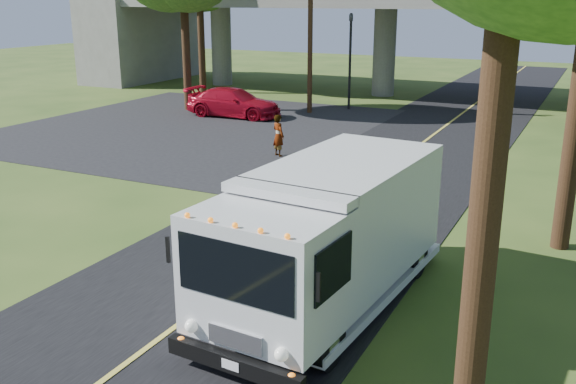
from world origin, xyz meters
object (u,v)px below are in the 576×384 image
Objects in this scene: red_sedan at (234,103)px; pedestrian at (278,136)px; traffic_signal at (350,51)px; step_van at (329,232)px; utility_pole at (310,26)px.

red_sedan is 9.10m from pedestrian.
pedestrian is at bearing -82.60° from traffic_signal.
pedestrian is at bearing -140.50° from red_sedan.
traffic_signal reaches higher than red_sedan.
step_van is (8.20, -22.45, -1.64)m from traffic_signal.
traffic_signal is 2.86m from utility_pole.
pedestrian reaches higher than red_sedan.
red_sedan is (-12.78, 17.67, -0.82)m from step_van.
step_van is at bearing -146.51° from red_sedan.
utility_pole is at bearing -126.87° from traffic_signal.
pedestrian is (-6.70, 10.89, -0.73)m from step_van.
step_van is 21.82m from red_sedan.
red_sedan is 3.07× the size of pedestrian.
red_sedan is (-3.07, -2.78, -3.86)m from utility_pole.
pedestrian is (6.07, -6.77, 0.09)m from red_sedan.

